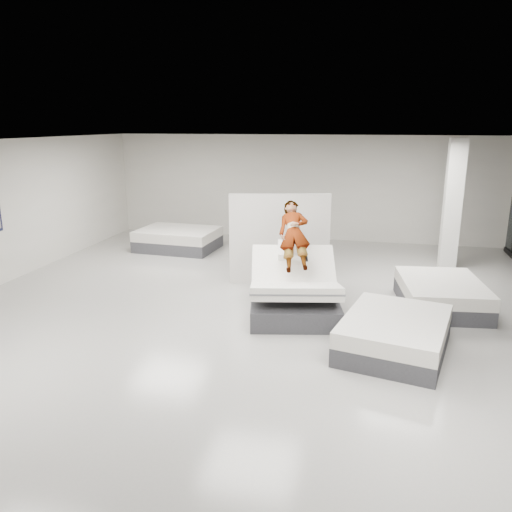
% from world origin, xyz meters
% --- Properties ---
extents(room, '(14.00, 14.04, 3.20)m').
position_xyz_m(room, '(0.00, 0.00, 1.60)').
color(room, '#AAA8A1').
rests_on(room, ground).
extents(hero_bed, '(2.03, 2.44, 1.28)m').
position_xyz_m(hero_bed, '(0.71, 0.60, 0.41)').
color(hero_bed, '#3C3D42').
rests_on(hero_bed, floor).
extents(person, '(0.86, 1.47, 1.47)m').
position_xyz_m(person, '(0.64, 0.90, 1.27)').
color(person, slate).
rests_on(person, hero_bed).
extents(remote, '(0.08, 0.15, 0.08)m').
position_xyz_m(remote, '(0.93, 0.61, 1.08)').
color(remote, black).
rests_on(remote, person).
extents(divider_panel, '(2.21, 0.60, 2.04)m').
position_xyz_m(divider_panel, '(0.10, 2.36, 1.02)').
color(divider_panel, silver).
rests_on(divider_panel, floor).
extents(flat_bed_right_far, '(1.73, 2.16, 0.55)m').
position_xyz_m(flat_bed_right_far, '(3.50, 1.50, 0.28)').
color(flat_bed_right_far, '#3C3D42').
rests_on(flat_bed_right_far, floor).
extents(flat_bed_right_near, '(1.94, 2.32, 0.56)m').
position_xyz_m(flat_bed_right_near, '(2.53, -0.70, 0.28)').
color(flat_bed_right_near, '#3C3D42').
rests_on(flat_bed_right_near, floor).
extents(flat_bed_left_far, '(2.27, 1.76, 0.59)m').
position_xyz_m(flat_bed_left_far, '(-3.30, 4.77, 0.30)').
color(flat_bed_left_far, '#3C3D42').
rests_on(flat_bed_left_far, floor).
extents(column, '(0.40, 0.40, 3.20)m').
position_xyz_m(column, '(4.00, 4.50, 1.60)').
color(column, silver).
rests_on(column, floor).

